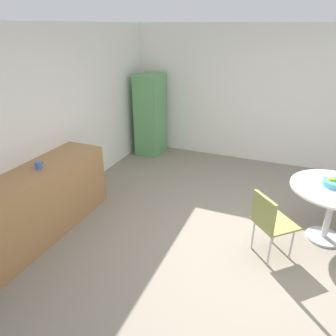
{
  "coord_description": "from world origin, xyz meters",
  "views": [
    {
      "loc": [
        -3.25,
        -0.22,
        2.56
      ],
      "look_at": [
        -0.02,
        1.1,
        0.95
      ],
      "focal_mm": 33.36,
      "sensor_mm": 36.0,
      "label": 1
    }
  ],
  "objects": [
    {
      "name": "round_table",
      "position": [
        0.63,
        -0.85,
        0.61
      ],
      "size": [
        1.06,
        1.06,
        0.75
      ],
      "color": "silver",
      "rests_on": "ground_plane"
    },
    {
      "name": "mug_white",
      "position": [
        -0.56,
        2.64,
        0.95
      ],
      "size": [
        0.13,
        0.08,
        0.09
      ],
      "color": "#3F66BF",
      "rests_on": "counter_block"
    },
    {
      "name": "locker_cabinet",
      "position": [
        2.55,
        2.55,
        0.84
      ],
      "size": [
        0.6,
        0.5,
        1.67
      ],
      "primitive_type": "cube",
      "color": "#599959",
      "rests_on": "ground_plane"
    },
    {
      "name": "chair_olive",
      "position": [
        -0.02,
        -0.15,
        0.52
      ],
      "size": [
        0.59,
        0.59,
        0.83
      ],
      "color": "silver",
      "rests_on": "ground_plane"
    },
    {
      "name": "wall_side_right",
      "position": [
        3.0,
        0.0,
        1.3
      ],
      "size": [
        0.1,
        6.0,
        2.6
      ],
      "primitive_type": "cube",
      "color": "white",
      "rests_on": "ground_plane"
    },
    {
      "name": "counter_block",
      "position": [
        -0.67,
        2.65,
        0.45
      ],
      "size": [
        2.17,
        0.6,
        0.9
      ],
      "primitive_type": "cube",
      "color": "#9E7042",
      "rests_on": "ground_plane"
    },
    {
      "name": "wall_back",
      "position": [
        0.0,
        3.0,
        1.3
      ],
      "size": [
        6.0,
        0.1,
        2.6
      ],
      "primitive_type": "cube",
      "color": "white",
      "rests_on": "ground_plane"
    },
    {
      "name": "ground_plane",
      "position": [
        0.0,
        0.0,
        0.0
      ],
      "size": [
        6.0,
        6.0,
        0.0
      ],
      "primitive_type": "plane",
      "color": "gray"
    },
    {
      "name": "fruit_bowl",
      "position": [
        0.66,
        -0.81,
        0.79
      ],
      "size": [
        0.26,
        0.26,
        0.11
      ],
      "color": "teal",
      "rests_on": "round_table"
    }
  ]
}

